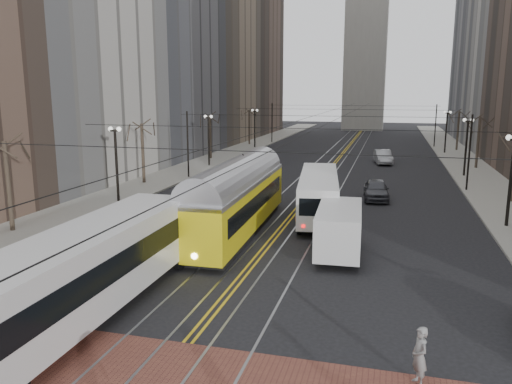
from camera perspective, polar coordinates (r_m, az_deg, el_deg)
The scene contains 18 objects.
ground at distance 18.79m, azimuth -6.63°, elevation -15.41°, with size 260.00×260.00×0.00m, color black.
sidewalk_left at distance 64.74m, azimuth -4.29°, elevation 3.92°, with size 5.00×140.00×0.15m, color gray.
sidewalk_right at distance 61.72m, azimuth 23.04°, elevation 2.67°, with size 5.00×140.00×0.15m, color gray.
streetcar_rails at distance 61.45m, azimuth 9.05°, elevation 3.34°, with size 4.80×130.00×0.02m, color gray.
centre_lines at distance 61.45m, azimuth 9.05°, elevation 3.34°, with size 0.42×130.00×0.01m, color gold.
building_left_mid at distance 69.82m, azimuth -12.81°, elevation 18.15°, with size 16.00×20.00×34.00m, color slate.
building_left_far at distance 107.04m, azimuth -2.40°, elevation 17.57°, with size 16.00×20.00×40.00m, color brown.
building_right_far at distance 103.97m, azimuth 26.82°, elevation 16.59°, with size 16.00×20.00×40.00m, color slate.
lamp_posts at distance 45.09m, azimuth 6.90°, elevation 4.10°, with size 27.60×57.20×5.60m.
street_trees at distance 51.49m, azimuth 7.96°, elevation 4.97°, with size 31.68×53.28×5.60m.
trolley_wires at distance 50.98m, azimuth 7.93°, elevation 6.01°, with size 25.96×120.00×6.60m.
transit_bus at distance 20.07m, azimuth -18.64°, elevation -8.88°, with size 2.84×13.63×3.41m, color silver.
streetcar at distance 30.25m, azimuth -2.21°, elevation -1.44°, with size 2.74×14.76×3.48m, color yellow.
rear_bus at distance 34.30m, azimuth 7.15°, elevation -0.44°, with size 2.45×11.29×2.95m, color silver.
cargo_van at distance 26.50m, azimuth 9.46°, elevation -4.48°, with size 2.22×5.76×2.55m, color silver.
sedan_grey at distance 40.88m, azimuth 13.56°, elevation 0.29°, with size 1.90×4.73×1.61m, color #3F4147.
sedan_silver at distance 61.59m, azimuth 14.29°, elevation 3.92°, with size 1.76×5.04×1.66m, color #999BA0.
pedestrian_b at distance 15.97m, azimuth 18.19°, elevation -17.40°, with size 0.65×0.43×1.79m, color gray.
Camera 1 is at (6.36, -15.54, 8.45)m, focal length 35.00 mm.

